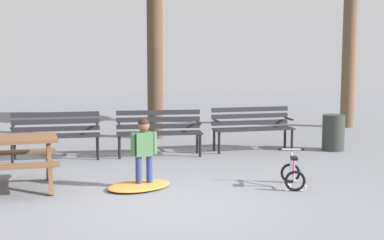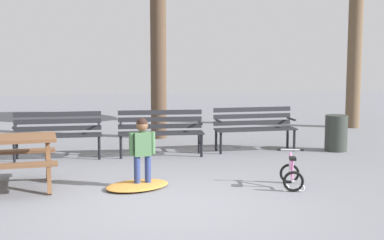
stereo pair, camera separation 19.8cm
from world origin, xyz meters
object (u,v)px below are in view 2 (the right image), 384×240
object	(u,v)px
child_standing	(142,147)
trash_bin	(336,133)
park_bench_left	(161,129)
kids_bicycle	(292,174)
park_bench_right	(254,125)
park_bench_far_left	(58,131)

from	to	relation	value
child_standing	trash_bin	distance (m)	4.68
park_bench_left	kids_bicycle	size ratio (longest dim) A/B	2.64
park_bench_left	park_bench_right	size ratio (longest dim) A/B	1.00
park_bench_far_left	trash_bin	size ratio (longest dim) A/B	2.26
park_bench_far_left	park_bench_left	size ratio (longest dim) A/B	0.99
park_bench_right	child_standing	size ratio (longest dim) A/B	1.58
park_bench_left	child_standing	distance (m)	2.52
park_bench_far_left	park_bench_left	distance (m)	1.90
kids_bicycle	park_bench_far_left	bearing A→B (deg)	141.01
park_bench_far_left	trash_bin	distance (m)	5.39
park_bench_far_left	child_standing	xyz separation A→B (m)	(1.36, -2.48, 0.09)
park_bench_far_left	kids_bicycle	bearing A→B (deg)	-38.99
trash_bin	child_standing	bearing A→B (deg)	-149.49
park_bench_far_left	child_standing	bearing A→B (deg)	-61.14
park_bench_far_left	park_bench_right	size ratio (longest dim) A/B	0.99
park_bench_far_left	park_bench_left	xyz separation A→B (m)	(1.90, -0.01, 0.00)
park_bench_far_left	park_bench_right	xyz separation A→B (m)	(3.80, 0.21, 0.00)
park_bench_far_left	child_standing	world-z (taller)	child_standing
park_bench_right	trash_bin	size ratio (longest dim) A/B	2.28
child_standing	trash_bin	world-z (taller)	child_standing
child_standing	trash_bin	bearing A→B (deg)	30.51
child_standing	park_bench_left	bearing A→B (deg)	77.61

